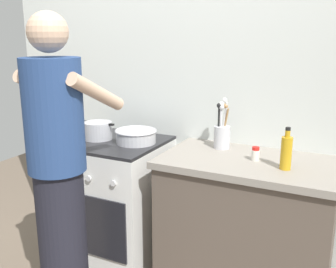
{
  "coord_description": "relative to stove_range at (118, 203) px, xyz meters",
  "views": [
    {
      "loc": [
        1.07,
        -1.94,
        1.58
      ],
      "look_at": [
        0.05,
        0.12,
        1.0
      ],
      "focal_mm": 41.62,
      "sensor_mm": 36.0,
      "label": 1
    }
  ],
  "objects": [
    {
      "name": "spice_bottle",
      "position": [
        0.93,
        -0.0,
        0.49
      ],
      "size": [
        0.04,
        0.04,
        0.08
      ],
      "color": "silver",
      "rests_on": "countertop"
    },
    {
      "name": "oil_bottle",
      "position": [
        1.11,
        -0.08,
        0.54
      ],
      "size": [
        0.06,
        0.06,
        0.23
      ],
      "color": "gold",
      "rests_on": "countertop"
    },
    {
      "name": "countertop",
      "position": [
        0.9,
        0.0,
        0.0
      ],
      "size": [
        1.0,
        0.6,
        0.9
      ],
      "color": "brown",
      "rests_on": "ground"
    },
    {
      "name": "pot",
      "position": [
        -0.14,
        -0.01,
        0.51
      ],
      "size": [
        0.26,
        0.19,
        0.12
      ],
      "color": "#B2B2B7",
      "rests_on": "stove_range"
    },
    {
      "name": "back_wall",
      "position": [
        0.55,
        0.35,
        0.8
      ],
      "size": [
        3.2,
        0.1,
        2.5
      ],
      "color": "silver",
      "rests_on": "ground"
    },
    {
      "name": "mixing_bowl",
      "position": [
        0.14,
        0.02,
        0.5
      ],
      "size": [
        0.27,
        0.27,
        0.09
      ],
      "color": "#B7B7BC",
      "rests_on": "stove_range"
    },
    {
      "name": "person",
      "position": [
        0.05,
        -0.61,
        0.41
      ],
      "size": [
        0.41,
        0.5,
        1.7
      ],
      "color": "black",
      "rests_on": "ground"
    },
    {
      "name": "stove_range",
      "position": [
        0.0,
        0.0,
        0.0
      ],
      "size": [
        0.6,
        0.62,
        0.9
      ],
      "color": "white",
      "rests_on": "ground"
    },
    {
      "name": "utensil_crock",
      "position": [
        0.68,
        0.15,
        0.55
      ],
      "size": [
        0.1,
        0.1,
        0.32
      ],
      "color": "silver",
      "rests_on": "countertop"
    }
  ]
}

